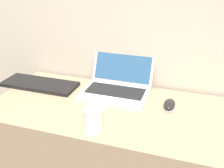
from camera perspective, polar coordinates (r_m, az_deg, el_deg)
The scene contains 5 objects.
desk at distance 1.49m, azimuth 2.65°, elevation -17.65°, with size 1.35×0.57×0.73m.
laptop at distance 1.43m, azimuth 1.32°, elevation 0.57°, with size 0.35×0.35×0.25m.
drink_cup at distance 1.11m, azimuth -4.07°, elevation -7.63°, with size 0.09×0.09×0.10m.
computer_mouse at distance 1.32m, azimuth 12.41°, elevation -4.41°, with size 0.06×0.11×0.03m.
external_keyboard at distance 1.56m, azimuth -15.43°, elevation -0.03°, with size 0.43×0.16×0.02m.
Camera 1 is at (0.28, -0.78, 1.38)m, focal length 42.00 mm.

